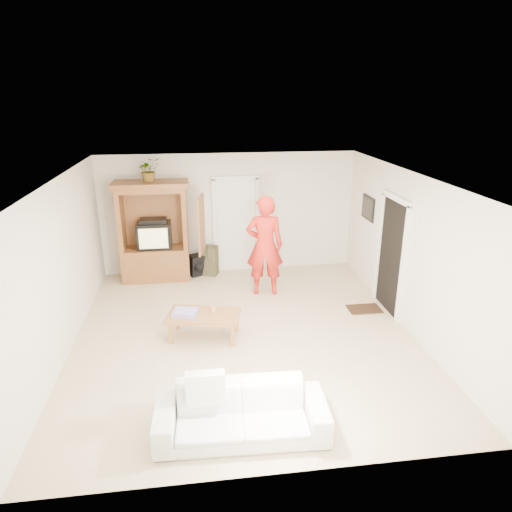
{
  "coord_description": "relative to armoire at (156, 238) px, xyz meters",
  "views": [
    {
      "loc": [
        -0.71,
        -6.68,
        3.78
      ],
      "look_at": [
        0.27,
        0.6,
        1.15
      ],
      "focal_mm": 32.0,
      "sensor_mm": 36.0,
      "label": 1
    }
  ],
  "objects": [
    {
      "name": "doorway_right",
      "position": [
        4.3,
        -2.06,
        0.11
      ],
      "size": [
        0.05,
        0.9,
        2.04
      ],
      "primitive_type": "cube",
      "color": "black",
      "rests_on": "floor"
    },
    {
      "name": "doormat",
      "position": [
        3.88,
        -2.06,
        -0.9
      ],
      "size": [
        0.6,
        0.4,
        0.02
      ],
      "primitive_type": "cube",
      "color": "#382316",
      "rests_on": "floor"
    },
    {
      "name": "door_back",
      "position": [
        1.73,
        0.31,
        0.11
      ],
      "size": [
        0.85,
        0.05,
        2.04
      ],
      "primitive_type": "cube",
      "color": "white",
      "rests_on": "floor"
    },
    {
      "name": "wall_back",
      "position": [
        1.58,
        0.34,
        0.39
      ],
      "size": [
        5.5,
        0.0,
        5.5
      ],
      "primitive_type": "plane",
      "rotation": [
        1.57,
        0.0,
        0.0
      ],
      "color": "silver",
      "rests_on": "floor"
    },
    {
      "name": "candle",
      "position": [
        1.07,
        -2.64,
        -0.43
      ],
      "size": [
        0.08,
        0.08,
        0.1
      ],
      "primitive_type": "cylinder",
      "color": "tan",
      "rests_on": "coffee_table"
    },
    {
      "name": "ceiling",
      "position": [
        1.58,
        -2.66,
        1.69
      ],
      "size": [
        6.0,
        6.0,
        0.0
      ],
      "primitive_type": "plane",
      "rotation": [
        3.14,
        0.0,
        0.0
      ],
      "color": "white",
      "rests_on": "floor"
    },
    {
      "name": "backpack_olive",
      "position": [
        1.11,
        0.06,
        -0.58
      ],
      "size": [
        0.41,
        0.36,
        0.65
      ],
      "primitive_type": null,
      "rotation": [
        0.0,
        0.0,
        -0.39
      ],
      "color": "#47442B",
      "rests_on": "floor"
    },
    {
      "name": "armoire",
      "position": [
        0.0,
        0.0,
        0.0
      ],
      "size": [
        1.82,
        1.14,
        2.1
      ],
      "color": "brown",
      "rests_on": "floor"
    },
    {
      "name": "plant",
      "position": [
        -0.02,
        -0.03,
        1.43
      ],
      "size": [
        0.54,
        0.51,
        0.47
      ],
      "primitive_type": "imported",
      "rotation": [
        0.0,
        0.0,
        0.4
      ],
      "color": "#4C7238",
      "rests_on": "armoire"
    },
    {
      "name": "wall_right",
      "position": [
        4.33,
        -2.66,
        0.39
      ],
      "size": [
        0.0,
        6.0,
        6.0
      ],
      "primitive_type": "plane",
      "rotation": [
        1.57,
        0.0,
        -1.57
      ],
      "color": "silver",
      "rests_on": "floor"
    },
    {
      "name": "framed_picture",
      "position": [
        4.31,
        -0.76,
        0.69
      ],
      "size": [
        0.03,
        0.6,
        0.48
      ],
      "primitive_type": "cube",
      "color": "black",
      "rests_on": "wall_right"
    },
    {
      "name": "wall_front",
      "position": [
        1.58,
        -5.66,
        0.39
      ],
      "size": [
        5.5,
        0.0,
        5.5
      ],
      "primitive_type": "plane",
      "rotation": [
        -1.57,
        0.0,
        0.0
      ],
      "color": "silver",
      "rests_on": "floor"
    },
    {
      "name": "towel",
      "position": [
        0.62,
        -2.69,
        -0.44
      ],
      "size": [
        0.44,
        0.37,
        0.08
      ],
      "primitive_type": "cube",
      "rotation": [
        0.0,
        0.0,
        -0.27
      ],
      "color": "#DE4AA6",
      "rests_on": "coffee_table"
    },
    {
      "name": "sofa",
      "position": [
        1.28,
        -5.01,
        -0.62
      ],
      "size": [
        2.02,
        0.86,
        0.58
      ],
      "primitive_type": "imported",
      "rotation": [
        0.0,
        0.0,
        -0.04
      ],
      "color": "silver",
      "rests_on": "floor"
    },
    {
      "name": "backpack_black",
      "position": [
        0.87,
        0.05,
        -0.67
      ],
      "size": [
        0.44,
        0.36,
        0.47
      ],
      "primitive_type": null,
      "rotation": [
        0.0,
        0.0,
        0.41
      ],
      "color": "black",
      "rests_on": "floor"
    },
    {
      "name": "man",
      "position": [
        2.15,
        -1.07,
        0.08
      ],
      "size": [
        0.77,
        0.55,
        1.99
      ],
      "primitive_type": "imported",
      "rotation": [
        0.0,
        0.0,
        3.03
      ],
      "color": "red",
      "rests_on": "floor"
    },
    {
      "name": "wall_left",
      "position": [
        -1.17,
        -2.66,
        0.39
      ],
      "size": [
        0.0,
        6.0,
        6.0
      ],
      "primitive_type": "plane",
      "rotation": [
        1.57,
        0.0,
        1.57
      ],
      "color": "silver",
      "rests_on": "floor"
    },
    {
      "name": "coffee_table",
      "position": [
        0.91,
        -2.69,
        -0.54
      ],
      "size": [
        1.25,
        0.86,
        0.43
      ],
      "rotation": [
        0.0,
        0.0,
        -0.22
      ],
      "color": "olive",
      "rests_on": "floor"
    },
    {
      "name": "floor",
      "position": [
        1.58,
        -2.66,
        -0.91
      ],
      "size": [
        6.0,
        6.0,
        0.0
      ],
      "primitive_type": "plane",
      "color": "tan",
      "rests_on": "ground"
    }
  ]
}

